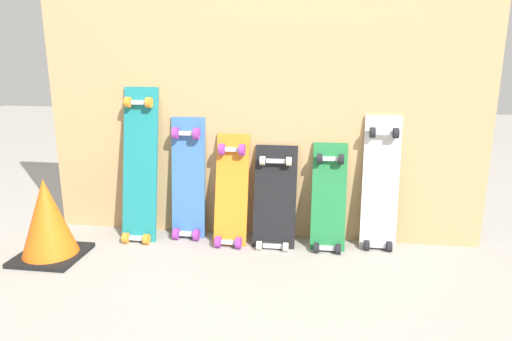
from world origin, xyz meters
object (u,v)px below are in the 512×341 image
(skateboard_teal, at_px, (140,171))
(skateboard_white, at_px, (380,189))
(skateboard_orange, at_px, (231,196))
(skateboard_blue, at_px, (188,184))
(traffic_cone, at_px, (47,219))
(skateboard_black, at_px, (275,203))
(skateboard_green, at_px, (329,203))

(skateboard_teal, distance_m, skateboard_white, 1.34)
(skateboard_orange, bearing_deg, skateboard_teal, -179.79)
(skateboard_blue, bearing_deg, skateboard_orange, -9.88)
(skateboard_orange, relative_size, traffic_cone, 1.57)
(skateboard_teal, height_order, skateboard_white, skateboard_teal)
(traffic_cone, bearing_deg, skateboard_white, 13.22)
(skateboard_teal, bearing_deg, skateboard_black, 0.35)
(skateboard_orange, xyz_separation_m, skateboard_black, (0.24, 0.00, -0.03))
(skateboard_black, relative_size, skateboard_green, 0.97)
(skateboard_blue, relative_size, skateboard_orange, 1.13)
(skateboard_orange, bearing_deg, skateboard_white, 3.57)
(skateboard_blue, xyz_separation_m, skateboard_green, (0.80, -0.04, -0.07))
(skateboard_white, relative_size, traffic_cone, 1.85)
(skateboard_blue, distance_m, skateboard_green, 0.81)
(skateboard_green, distance_m, traffic_cone, 1.49)
(skateboard_white, bearing_deg, skateboard_black, -175.18)
(skateboard_orange, relative_size, skateboard_black, 1.08)
(skateboard_teal, distance_m, skateboard_green, 1.08)
(skateboard_teal, height_order, skateboard_green, skateboard_teal)
(skateboard_orange, bearing_deg, traffic_cone, -158.66)
(skateboard_blue, xyz_separation_m, skateboard_orange, (0.26, -0.05, -0.05))
(skateboard_black, xyz_separation_m, skateboard_green, (0.30, 0.00, 0.01))
(skateboard_green, xyz_separation_m, traffic_cone, (-1.44, -0.36, -0.04))
(skateboard_teal, xyz_separation_m, skateboard_orange, (0.53, 0.00, -0.13))
(skateboard_teal, relative_size, skateboard_white, 1.17)
(skateboard_orange, distance_m, traffic_cone, 0.97)
(skateboard_blue, distance_m, skateboard_black, 0.52)
(skateboard_teal, xyz_separation_m, skateboard_white, (1.34, 0.05, -0.07))
(skateboard_black, bearing_deg, skateboard_white, 4.82)
(skateboard_black, height_order, skateboard_white, skateboard_white)
(skateboard_green, xyz_separation_m, skateboard_white, (0.27, 0.04, 0.08))
(skateboard_teal, relative_size, skateboard_black, 1.49)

